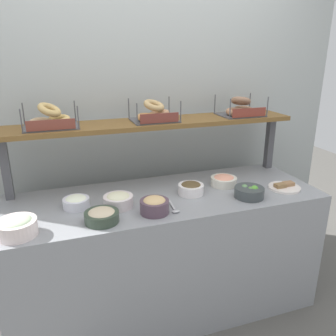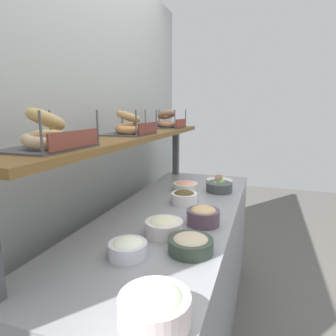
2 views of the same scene
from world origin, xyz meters
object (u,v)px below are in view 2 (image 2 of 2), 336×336
at_px(bowl_potato_salad, 164,226).
at_px(bowl_scallion_spread, 155,306).
at_px(bowl_cream_cheese, 128,248).
at_px(bagel_basket_sesame, 129,126).
at_px(bowl_veggie_mix, 219,187).
at_px(bagel_basket_plain, 47,136).
at_px(bagel_basket_everything, 167,122).
at_px(bowl_chocolate_spread, 184,197).
at_px(bowl_hummus, 203,215).
at_px(bowl_lox_spread, 185,186).
at_px(serving_plate_white, 219,180).
at_px(serving_spoon_near_plate, 207,215).
at_px(bowl_tuna_salad, 191,244).

relative_size(bowl_potato_salad, bowl_scallion_spread, 0.88).
bearing_deg(bowl_cream_cheese, bagel_basket_sesame, 24.76).
xyz_separation_m(bowl_veggie_mix, bagel_basket_plain, (-1.13, 0.46, 0.44)).
bearing_deg(bowl_cream_cheese, bagel_basket_everything, 11.75).
relative_size(bowl_chocolate_spread, bagel_basket_everything, 0.54).
relative_size(bowl_hummus, bagel_basket_plain, 0.52).
height_order(bowl_lox_spread, bagel_basket_plain, bagel_basket_plain).
height_order(bowl_veggie_mix, bagel_basket_everything, bagel_basket_everything).
relative_size(bowl_cream_cheese, serving_plate_white, 0.74).
bearing_deg(bowl_lox_spread, bagel_basket_everything, 44.53).
height_order(bowl_chocolate_spread, bowl_scallion_spread, bowl_scallion_spread).
distance_m(bowl_cream_cheese, bowl_hummus, 0.47).
bearing_deg(bowl_cream_cheese, bowl_scallion_spread, -142.76).
distance_m(bowl_chocolate_spread, serving_spoon_near_plate, 0.26).
bearing_deg(bowl_hummus, bagel_basket_everything, 30.56).
relative_size(bowl_tuna_salad, serving_plate_white, 0.89).
bearing_deg(bowl_veggie_mix, bowl_tuna_salad, -178.25).
bearing_deg(bowl_scallion_spread, bowl_hummus, 1.40).
relative_size(bowl_scallion_spread, bagel_basket_plain, 0.62).
xyz_separation_m(bagel_basket_plain, bagel_basket_everything, (1.30, -0.01, -0.00)).
bearing_deg(bowl_veggie_mix, bowl_lox_spread, 103.91).
bearing_deg(bagel_basket_everything, bowl_hummus, -149.44).
relative_size(bowl_chocolate_spread, serving_plate_white, 0.78).
height_order(bowl_lox_spread, bagel_basket_sesame, bagel_basket_sesame).
bearing_deg(bagel_basket_plain, bowl_cream_cheese, -70.33).
bearing_deg(bagel_basket_plain, bowl_potato_salad, -45.06).
relative_size(bowl_chocolate_spread, serving_spoon_near_plate, 0.93).
bearing_deg(bowl_veggie_mix, bagel_basket_everything, 70.15).
xyz_separation_m(bowl_potato_salad, serving_spoon_near_plate, (0.30, -0.14, -0.04)).
xyz_separation_m(bowl_potato_salad, bagel_basket_plain, (-0.33, 0.33, 0.44)).
relative_size(bowl_tuna_salad, serving_spoon_near_plate, 1.06).
xyz_separation_m(serving_plate_white, bagel_basket_everything, (-0.14, 0.40, 0.46)).
distance_m(bowl_veggie_mix, bagel_basket_sesame, 0.80).
distance_m(bowl_lox_spread, bowl_scallion_spread, 1.32).
height_order(serving_plate_white, bagel_basket_sesame, bagel_basket_sesame).
distance_m(bowl_cream_cheese, bowl_veggie_mix, 1.06).
distance_m(bowl_chocolate_spread, bagel_basket_plain, 0.96).
distance_m(bowl_scallion_spread, bowl_veggie_mix, 1.35).
distance_m(bowl_hummus, bowl_tuna_salad, 0.30).
relative_size(bowl_hummus, serving_plate_white, 0.80).
distance_m(serving_spoon_near_plate, bagel_basket_sesame, 0.67).
bearing_deg(bagel_basket_plain, bowl_scallion_spread, -113.21).
distance_m(bowl_potato_salad, bagel_basket_everything, 1.11).
height_order(bowl_potato_salad, serving_plate_white, bowl_potato_salad).
xyz_separation_m(bagel_basket_sesame, bagel_basket_everything, (0.64, -0.01, -0.00)).
relative_size(serving_plate_white, serving_spoon_near_plate, 1.19).
relative_size(bowl_hummus, bagel_basket_sesame, 0.55).
distance_m(bowl_tuna_salad, bagel_basket_plain, 0.69).
height_order(bowl_scallion_spread, bowl_veggie_mix, bowl_scallion_spread).
xyz_separation_m(bowl_scallion_spread, bagel_basket_plain, (0.21, 0.50, 0.43)).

